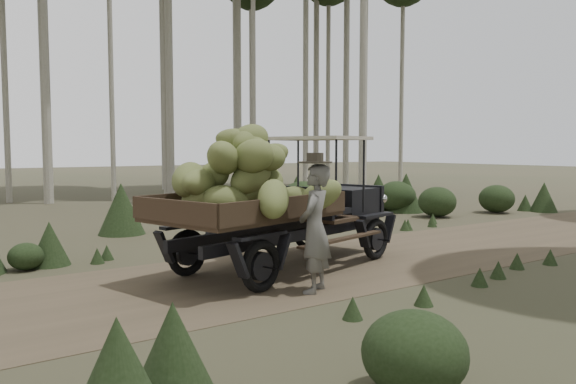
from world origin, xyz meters
The scene contains 5 objects.
ground centered at (0.00, 0.00, 0.00)m, with size 120.00×120.00×0.00m, color #473D2B.
dirt_track centered at (0.00, 0.00, 0.00)m, with size 70.00×4.00×0.01m, color brown.
banana_truck centered at (-2.31, 0.16, 1.48)m, with size 5.48×3.32×2.65m.
farmer centered at (-2.44, -1.39, 1.00)m, with size 0.85×0.79×2.12m.
undergrowth centered at (1.91, -0.42, 0.55)m, with size 25.70×21.04×1.38m.
Camera 1 is at (-7.59, -8.01, 2.18)m, focal length 35.00 mm.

